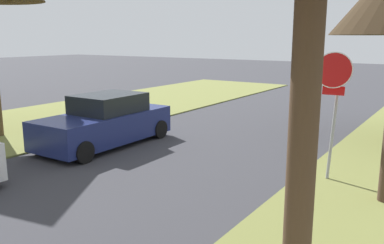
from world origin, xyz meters
The scene contains 2 objects.
stop_sign_far centered at (4.23, 11.85, 2.16)m, with size 0.82×0.66×2.93m.
parked_sedan_navy centered at (-2.43, 11.29, 0.72)m, with size 1.99×4.42×1.57m.
Camera 1 is at (6.61, 2.56, 3.26)m, focal length 38.00 mm.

